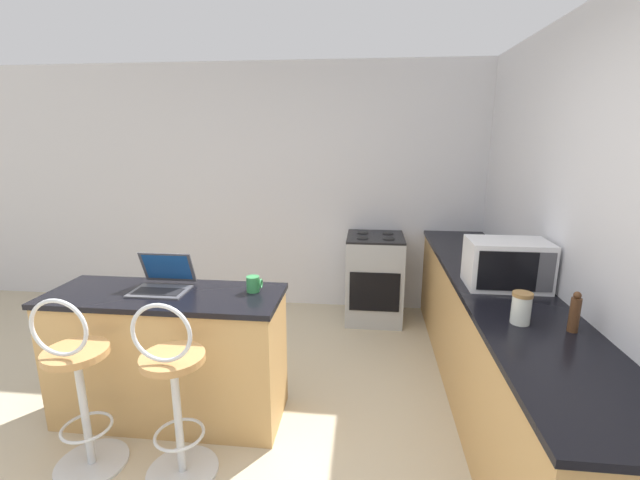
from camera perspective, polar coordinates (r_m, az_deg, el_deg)
The scene contains 12 objects.
wall_back at distance 4.64m, azimuth -2.63°, elevation 6.78°, with size 12.00×0.06×2.60m.
breakfast_bar at distance 3.11m, azimuth -19.40°, elevation -14.30°, with size 1.51×0.56×0.88m.
counter_right at distance 3.33m, azimuth 22.15°, elevation -12.60°, with size 0.61×3.33×0.88m.
bar_stool_near at distance 2.82m, azimuth -29.49°, elevation -16.83°, with size 0.40×0.40×1.07m.
bar_stool_far at distance 2.56m, azimuth -18.85°, elevation -18.94°, with size 0.40×0.40×1.07m.
laptop at distance 2.99m, azimuth -20.19°, elevation -5.09°, with size 0.36×0.30×0.23m.
microwave at distance 3.07m, azimuth 23.66°, elevation -2.95°, with size 0.51×0.33×0.32m.
stove_range at distance 4.44m, azimuth 7.24°, elevation -5.02°, with size 0.57×0.60×0.89m.
pepper_mill at distance 2.56m, azimuth 30.84°, elevation -8.34°, with size 0.05×0.05×0.22m.
mug_blue at distance 4.03m, azimuth 20.52°, elevation -0.47°, with size 0.09×0.08×0.10m.
mug_green at distance 2.80m, azimuth -8.89°, elevation -5.81°, with size 0.10×0.08×0.10m.
storage_jar at distance 2.54m, azimuth 25.25°, elevation -8.19°, with size 0.11×0.11×0.17m.
Camera 1 is at (0.72, -1.72, 1.87)m, focal length 24.00 mm.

